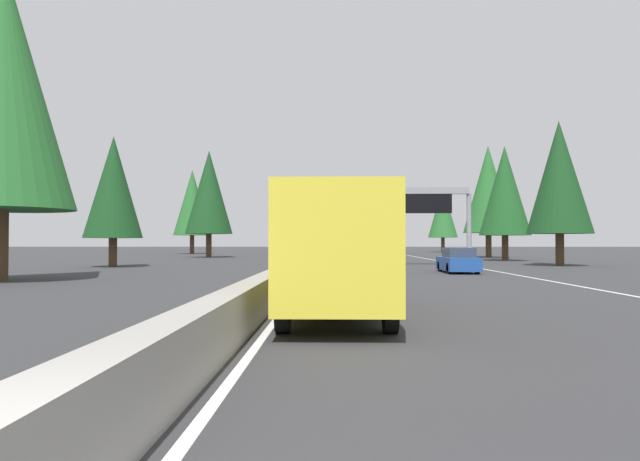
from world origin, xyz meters
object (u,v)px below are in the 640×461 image
Objects in this scene: sedan_far_left at (357,249)px; box_truck_distant_b at (336,250)px; conifer_right_mid at (505,191)px; bus_far_center at (386,243)px; pickup_mid_left at (378,247)px; minivan_near_center at (334,248)px; sedan_near_right at (458,261)px; conifer_left_near at (113,187)px; conifer_left_far at (192,203)px; conifer_left_mid at (209,192)px; conifer_right_far at (488,189)px; sign_gantry_overhead at (391,203)px; sedan_mid_center at (369,247)px; conifer_left_foreground at (2,84)px; conifer_right_distant at (443,212)px; conifer_right_near at (559,177)px; box_truck_far_right at (371,243)px.

box_truck_distant_b is at bearing 177.43° from sedan_far_left.
bus_far_center is at bearing 21.34° from conifer_right_mid.
pickup_mid_left is at bearing -0.77° from bus_far_center.
minivan_near_center reaches higher than sedan_far_left.
sedan_near_right is 25.03m from conifer_left_near.
conifer_left_far reaches higher than bus_far_center.
pickup_mid_left is 0.44× the size of conifer_left_mid.
sedan_far_left is 0.35× the size of conifer_left_mid.
minivan_near_center is 25.73m from conifer_right_far.
sedan_mid_center is (79.32, -3.06, -4.11)m from sign_gantry_overhead.
conifer_left_foreground reaches higher than sign_gantry_overhead.
sedan_far_left is 0.34× the size of conifer_left_far.
conifer_right_distant is (59.90, -15.12, 2.44)m from sign_gantry_overhead.
sedan_near_right is 63.00m from pickup_mid_left.
conifer_left_near is (-55.49, 23.46, 4.87)m from pickup_mid_left.
minivan_near_center is 0.39× the size of conifer_left_far.
sedan_far_left is at bearing 14.70° from conifer_right_near.
bus_far_center is 0.89× the size of conifer_left_far.
conifer_left_near is at bearing 127.77° from conifer_right_far.
conifer_left_foreground reaches higher than conifer_right_mid.
sedan_near_right is (-10.75, -2.84, -4.11)m from sign_gantry_overhead.
conifer_right_far is (11.39, -1.41, 1.17)m from conifer_right_mid.
sedan_far_left is at bearing -33.24° from conifer_left_mid.
conifer_right_distant is at bearing -2.24° from conifer_right_near.
conifer_right_far reaches higher than sign_gantry_overhead.
sedan_near_right is 46.59m from bus_far_center.
minivan_near_center is 0.40× the size of conifer_left_mid.
sign_gantry_overhead is 36.07m from bus_far_center.
sign_gantry_overhead is at bearing 134.07° from conifer_right_mid.
box_truck_distant_b is at bearing -179.99° from minivan_near_center.
box_truck_distant_b is 0.71× the size of conifer_right_distant.
sedan_mid_center is at bearing -15.92° from conifer_left_near.
conifer_right_distant is 44.33m from conifer_left_far.
box_truck_distant_b is 56.21m from conifer_left_mid.
conifer_left_mid is at bearing 70.34° from conifer_right_mid.
bus_far_center reaches higher than box_truck_far_right.
box_truck_far_right is at bearing -2.32° from sign_gantry_overhead.
conifer_left_mid reaches higher than sign_gantry_overhead.
conifer_left_far reaches higher than conifer_right_near.
sedan_near_right is at bearing -152.03° from conifer_left_far.
conifer_right_far is 32.71m from conifer_left_mid.
conifer_left_foreground is (-30.32, 32.06, 2.36)m from conifer_right_mid.
conifer_right_far is at bearing -117.74° from conifer_left_far.
box_truck_distant_b is 1.00× the size of box_truck_far_right.
box_truck_distant_b is 0.57× the size of conifer_left_foreground.
conifer_right_near is (10.42, -9.93, 6.07)m from sedan_near_right.
conifer_left_mid is (23.27, 31.91, 0.91)m from conifer_right_near.
box_truck_distant_b is 35.49m from conifer_right_near.
conifer_left_mid is (26.18, -1.34, 1.87)m from conifer_left_near.
box_truck_distant_b is 57.37m from conifer_right_far.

